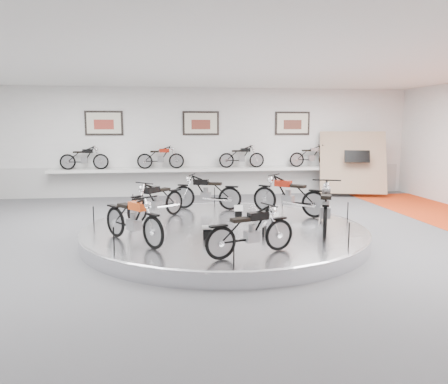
{
  "coord_description": "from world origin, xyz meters",
  "views": [
    {
      "loc": [
        -1.3,
        -9.37,
        2.55
      ],
      "look_at": [
        0.02,
        0.6,
        1.06
      ],
      "focal_mm": 35.0,
      "sensor_mm": 36.0,
      "label": 1
    }
  ],
  "objects": [
    {
      "name": "bike_f",
      "position": [
        2.13,
        -0.4,
        0.85
      ],
      "size": [
        1.28,
        1.97,
        1.09
      ],
      "primitive_type": null,
      "rotation": [
        0.0,
        0.0,
        7.49
      ],
      "color": "#A2A2A7",
      "rests_on": "display_platform"
    },
    {
      "name": "wall_front",
      "position": [
        0.0,
        -7.0,
        2.0
      ],
      "size": [
        16.0,
        0.0,
        16.0
      ],
      "primitive_type": "plane",
      "rotation": [
        -1.57,
        0.0,
        0.0
      ],
      "color": "white",
      "rests_on": "floor"
    },
    {
      "name": "shelf_bike_d",
      "position": [
        4.2,
        6.7,
        1.42
      ],
      "size": [
        1.22,
        0.43,
        0.73
      ],
      "primitive_type": null,
      "color": "#A2A2A7",
      "rests_on": "shelf"
    },
    {
      "name": "wall_back",
      "position": [
        0.0,
        7.0,
        2.0
      ],
      "size": [
        16.0,
        0.0,
        16.0
      ],
      "primitive_type": "plane",
      "rotation": [
        1.57,
        0.0,
        0.0
      ],
      "color": "white",
      "rests_on": "floor"
    },
    {
      "name": "display_platform",
      "position": [
        0.0,
        0.3,
        0.15
      ],
      "size": [
        6.4,
        6.4,
        0.3
      ],
      "primitive_type": "cylinder",
      "color": "silver",
      "rests_on": "floor"
    },
    {
      "name": "poster_center",
      "position": [
        0.0,
        6.96,
        2.7
      ],
      "size": [
        1.35,
        0.06,
        0.88
      ],
      "primitive_type": "cube",
      "color": "beige",
      "rests_on": "wall_back"
    },
    {
      "name": "shelf_bike_c",
      "position": [
        1.5,
        6.7,
        1.42
      ],
      "size": [
        1.22,
        0.43,
        0.73
      ],
      "primitive_type": null,
      "color": "black",
      "rests_on": "shelf"
    },
    {
      "name": "platform_rim",
      "position": [
        0.0,
        0.3,
        0.27
      ],
      "size": [
        6.4,
        6.4,
        0.1
      ],
      "primitive_type": "torus",
      "color": "#B2B2BA",
      "rests_on": "display_platform"
    },
    {
      "name": "shelf_bike_b",
      "position": [
        -1.5,
        6.7,
        1.42
      ],
      "size": [
        1.22,
        0.43,
        0.73
      ],
      "primitive_type": null,
      "color": "maroon",
      "rests_on": "shelf"
    },
    {
      "name": "shelf_bike_a",
      "position": [
        -4.2,
        6.7,
        1.42
      ],
      "size": [
        1.22,
        0.43,
        0.73
      ],
      "primitive_type": null,
      "color": "black",
      "rests_on": "shelf"
    },
    {
      "name": "bike_e",
      "position": [
        0.16,
        -1.98,
        0.75
      ],
      "size": [
        1.61,
        1.04,
        0.89
      ],
      "primitive_type": null,
      "rotation": [
        0.0,
        0.0,
        6.64
      ],
      "color": "black",
      "rests_on": "display_platform"
    },
    {
      "name": "poster_left",
      "position": [
        -3.5,
        6.96,
        2.7
      ],
      "size": [
        1.35,
        0.06,
        0.88
      ],
      "primitive_type": "cube",
      "color": "beige",
      "rests_on": "wall_back"
    },
    {
      "name": "poster_right",
      "position": [
        3.5,
        6.96,
        2.7
      ],
      "size": [
        1.35,
        0.06,
        0.88
      ],
      "primitive_type": "cube",
      "color": "beige",
      "rests_on": "wall_back"
    },
    {
      "name": "bike_a",
      "position": [
        1.83,
        1.45,
        0.82
      ],
      "size": [
        1.74,
        1.63,
        1.04
      ],
      "primitive_type": null,
      "rotation": [
        0.0,
        0.0,
        2.42
      ],
      "color": "maroon",
      "rests_on": "display_platform"
    },
    {
      "name": "floor",
      "position": [
        0.0,
        0.0,
        0.0
      ],
      "size": [
        16.0,
        16.0,
        0.0
      ],
      "primitive_type": "plane",
      "color": "#4E4E51",
      "rests_on": "ground"
    },
    {
      "name": "dado_band",
      "position": [
        0.0,
        6.98,
        0.55
      ],
      "size": [
        15.68,
        0.04,
        1.1
      ],
      "primitive_type": "cube",
      "color": "#BCBCBA",
      "rests_on": "floor"
    },
    {
      "name": "ceiling",
      "position": [
        0.0,
        0.0,
        4.0
      ],
      "size": [
        16.0,
        16.0,
        0.0
      ],
      "primitive_type": "plane",
      "rotation": [
        3.14,
        0.0,
        0.0
      ],
      "color": "white",
      "rests_on": "wall_back"
    },
    {
      "name": "bike_c",
      "position": [
        -1.55,
        1.33,
        0.78
      ],
      "size": [
        1.53,
        1.6,
        0.96
      ],
      "primitive_type": null,
      "rotation": [
        0.0,
        0.0,
        3.98
      ],
      "color": "black",
      "rests_on": "display_platform"
    },
    {
      "name": "bike_d",
      "position": [
        -1.96,
        -0.85,
        0.78
      ],
      "size": [
        1.46,
        1.65,
        0.96
      ],
      "primitive_type": null,
      "rotation": [
        0.0,
        0.0,
        5.37
      ],
      "color": "#CB4515",
      "rests_on": "display_platform"
    },
    {
      "name": "display_panel",
      "position": [
        5.6,
        6.1,
        1.25
      ],
      "size": [
        2.56,
        1.52,
        2.3
      ],
      "primitive_type": "cube",
      "rotation": [
        -0.35,
        0.0,
        -0.26
      ],
      "color": "#A37E67",
      "rests_on": "floor"
    },
    {
      "name": "bike_b",
      "position": [
        -0.21,
        2.48,
        0.79
      ],
      "size": [
        1.76,
        1.08,
        0.97
      ],
      "primitive_type": null,
      "rotation": [
        0.0,
        0.0,
        2.82
      ],
      "color": "black",
      "rests_on": "display_platform"
    },
    {
      "name": "shelf",
      "position": [
        0.0,
        6.7,
        1.0
      ],
      "size": [
        11.0,
        0.55,
        0.1
      ],
      "primitive_type": "cube",
      "color": "silver",
      "rests_on": "wall_back"
    }
  ]
}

